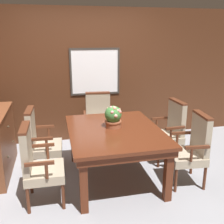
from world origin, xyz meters
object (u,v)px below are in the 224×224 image
(chair_left_far, at_px, (40,140))
(potted_plant, at_px, (113,117))
(chair_right_near, at_px, (192,147))
(chair_head_far, at_px, (99,119))
(chair_left_near, at_px, (38,163))
(dining_table, at_px, (114,136))
(chair_right_far, at_px, (170,129))

(chair_left_far, xyz_separation_m, potted_plant, (1.01, -0.29, 0.37))
(chair_right_near, height_order, chair_head_far, same)
(chair_left_near, height_order, potted_plant, potted_plant)
(chair_left_far, height_order, chair_head_far, same)
(chair_right_near, relative_size, chair_left_far, 1.00)
(dining_table, distance_m, potted_plant, 0.26)
(chair_right_far, bearing_deg, potted_plant, -77.11)
(dining_table, bearing_deg, chair_left_far, 159.89)
(chair_right_far, bearing_deg, chair_right_near, -3.75)
(chair_left_far, height_order, chair_right_far, same)
(dining_table, xyz_separation_m, chair_left_near, (-1.01, -0.34, -0.13))
(chair_left_far, bearing_deg, chair_head_far, -48.53)
(chair_right_near, bearing_deg, chair_left_near, -84.37)
(chair_left_near, relative_size, chair_head_far, 1.00)
(chair_head_far, height_order, potted_plant, potted_plant)
(dining_table, xyz_separation_m, chair_right_near, (0.99, -0.34, -0.13))
(dining_table, distance_m, chair_head_far, 1.17)
(dining_table, height_order, chair_right_near, chair_right_near)
(potted_plant, bearing_deg, dining_table, -91.30)
(chair_left_far, relative_size, potted_plant, 3.17)
(chair_right_near, distance_m, chair_left_far, 2.12)
(chair_right_far, height_order, potted_plant, potted_plant)
(chair_head_far, bearing_deg, chair_left_near, -118.33)
(chair_left_far, relative_size, chair_right_far, 1.00)
(chair_right_near, xyz_separation_m, potted_plant, (-0.99, 0.43, 0.37))
(dining_table, xyz_separation_m, chair_head_far, (-0.02, 1.16, -0.13))
(chair_left_far, height_order, potted_plant, potted_plant)
(dining_table, relative_size, potted_plant, 4.92)
(chair_left_far, xyz_separation_m, chair_left_near, (-0.00, -0.71, 0.00))
(chair_right_far, xyz_separation_m, chair_head_far, (-1.01, 0.79, 0.00))
(chair_right_near, height_order, chair_right_far, same)
(chair_head_far, bearing_deg, chair_left_far, -136.30)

